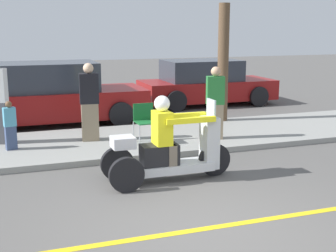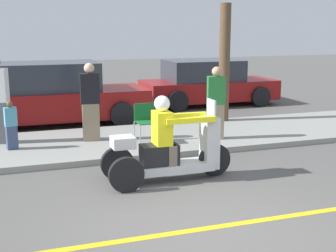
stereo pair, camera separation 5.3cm
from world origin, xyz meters
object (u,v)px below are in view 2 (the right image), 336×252
(spectator_end_of_line, at_px, (216,104))
(motorcycle_trike, at_px, (168,151))
(spectator_by_tree, at_px, (90,104))
(folding_chair_curbside, at_px, (146,119))
(parked_car_lot_far, at_px, (207,84))
(parked_car_lot_center, at_px, (55,95))
(spectator_with_child, at_px, (11,126))
(tree_trunk, at_px, (224,63))

(spectator_end_of_line, bearing_deg, motorcycle_trike, -131.47)
(spectator_by_tree, height_order, folding_chair_curbside, spectator_by_tree)
(motorcycle_trike, xyz_separation_m, parked_car_lot_far, (3.70, 6.88, 0.17))
(parked_car_lot_center, bearing_deg, spectator_with_child, -111.76)
(spectator_by_tree, height_order, spectator_end_of_line, spectator_by_tree)
(spectator_end_of_line, bearing_deg, spectator_with_child, 173.19)
(folding_chair_curbside, relative_size, tree_trunk, 0.27)
(spectator_with_child, relative_size, tree_trunk, 0.33)
(spectator_end_of_line, height_order, folding_chair_curbside, spectator_end_of_line)
(parked_car_lot_far, xyz_separation_m, tree_trunk, (-0.88, -3.09, 0.92))
(spectator_with_child, height_order, spectator_end_of_line, spectator_end_of_line)
(spectator_with_child, height_order, tree_trunk, tree_trunk)
(spectator_by_tree, distance_m, parked_car_lot_center, 2.68)
(spectator_end_of_line, relative_size, folding_chair_curbside, 1.92)
(motorcycle_trike, relative_size, spectator_end_of_line, 1.40)
(parked_car_lot_far, bearing_deg, spectator_with_child, -144.64)
(spectator_end_of_line, relative_size, tree_trunk, 0.53)
(parked_car_lot_center, bearing_deg, spectator_end_of_line, -47.55)
(spectator_end_of_line, xyz_separation_m, parked_car_lot_center, (-3.09, 3.37, -0.12))
(parked_car_lot_far, bearing_deg, tree_trunk, -105.93)
(motorcycle_trike, relative_size, spectator_with_child, 2.25)
(spectator_by_tree, bearing_deg, spectator_end_of_line, -15.99)
(motorcycle_trike, bearing_deg, spectator_by_tree, 106.52)
(spectator_by_tree, xyz_separation_m, tree_trunk, (3.63, 1.04, 0.69))
(spectator_by_tree, bearing_deg, motorcycle_trike, -73.48)
(spectator_with_child, xyz_separation_m, parked_car_lot_center, (1.14, 2.87, 0.17))
(folding_chair_curbside, distance_m, parked_car_lot_far, 5.80)
(spectator_with_child, height_order, parked_car_lot_far, parked_car_lot_far)
(motorcycle_trike, distance_m, folding_chair_curbside, 2.23)
(spectator_by_tree, relative_size, spectator_end_of_line, 1.06)
(parked_car_lot_far, bearing_deg, motorcycle_trike, -118.25)
(spectator_by_tree, xyz_separation_m, folding_chair_curbside, (1.07, -0.54, -0.30))
(motorcycle_trike, bearing_deg, spectator_with_child, 134.26)
(spectator_by_tree, bearing_deg, spectator_with_child, -171.70)
(spectator_by_tree, distance_m, parked_car_lot_far, 6.12)
(motorcycle_trike, height_order, spectator_with_child, motorcycle_trike)
(motorcycle_trike, xyz_separation_m, spectator_by_tree, (-0.82, 2.76, 0.40))
(spectator_end_of_line, distance_m, parked_car_lot_center, 4.57)
(folding_chair_curbside, xyz_separation_m, parked_car_lot_center, (-1.56, 3.17, 0.13))
(spectator_by_tree, height_order, parked_car_lot_center, spectator_by_tree)
(motorcycle_trike, bearing_deg, spectator_end_of_line, 48.53)
(folding_chair_curbside, height_order, parked_car_lot_center, parked_car_lot_center)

